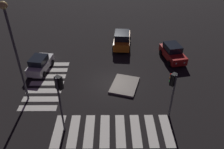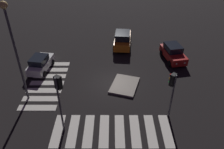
{
  "view_description": "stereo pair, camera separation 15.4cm",
  "coord_description": "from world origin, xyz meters",
  "px_view_note": "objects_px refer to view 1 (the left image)",
  "views": [
    {
      "loc": [
        17.48,
        -0.13,
        12.99
      ],
      "look_at": [
        0.0,
        0.0,
        1.0
      ],
      "focal_mm": 36.58,
      "sensor_mm": 36.0,
      "label": 1
    },
    {
      "loc": [
        17.48,
        0.03,
        12.99
      ],
      "look_at": [
        0.0,
        0.0,
        1.0
      ],
      "focal_mm": 36.58,
      "sensor_mm": 36.0,
      "label": 2
    }
  ],
  "objects_px": {
    "traffic_island": "(125,85)",
    "street_lamp": "(12,39)",
    "car_red": "(173,53)",
    "car_white": "(40,64)",
    "traffic_light_east": "(60,91)",
    "car_orange": "(122,39)",
    "traffic_light_north": "(173,85)"
  },
  "relations": [
    {
      "from": "car_orange",
      "to": "car_red",
      "type": "height_order",
      "value": "car_orange"
    },
    {
      "from": "car_orange",
      "to": "car_white",
      "type": "bearing_deg",
      "value": 126.44
    },
    {
      "from": "car_red",
      "to": "traffic_light_north",
      "type": "distance_m",
      "value": 9.25
    },
    {
      "from": "car_white",
      "to": "traffic_light_east",
      "type": "distance_m",
      "value": 9.34
    },
    {
      "from": "traffic_light_north",
      "to": "street_lamp",
      "type": "xyz_separation_m",
      "value": [
        -2.05,
        -11.7,
        2.71
      ]
    },
    {
      "from": "traffic_island",
      "to": "traffic_light_east",
      "type": "bearing_deg",
      "value": -41.34
    },
    {
      "from": "traffic_island",
      "to": "street_lamp",
      "type": "relative_size",
      "value": 0.42
    },
    {
      "from": "traffic_island",
      "to": "traffic_light_east",
      "type": "relative_size",
      "value": 0.75
    },
    {
      "from": "car_white",
      "to": "traffic_light_north",
      "type": "height_order",
      "value": "traffic_light_north"
    },
    {
      "from": "traffic_light_north",
      "to": "traffic_island",
      "type": "bearing_deg",
      "value": -5.82
    },
    {
      "from": "traffic_light_north",
      "to": "street_lamp",
      "type": "height_order",
      "value": "street_lamp"
    },
    {
      "from": "street_lamp",
      "to": "traffic_island",
      "type": "bearing_deg",
      "value": 101.75
    },
    {
      "from": "car_red",
      "to": "traffic_light_east",
      "type": "xyz_separation_m",
      "value": [
        10.18,
        -10.16,
        2.76
      ]
    },
    {
      "from": "traffic_island",
      "to": "car_orange",
      "type": "xyz_separation_m",
      "value": [
        -8.01,
        0.07,
        0.85
      ]
    },
    {
      "from": "car_white",
      "to": "traffic_island",
      "type": "bearing_deg",
      "value": -98.98
    },
    {
      "from": "car_red",
      "to": "traffic_light_east",
      "type": "relative_size",
      "value": 0.87
    },
    {
      "from": "car_white",
      "to": "car_red",
      "type": "xyz_separation_m",
      "value": [
        -2.15,
        14.0,
        0.05
      ]
    },
    {
      "from": "traffic_island",
      "to": "car_white",
      "type": "bearing_deg",
      "value": -107.89
    },
    {
      "from": "car_red",
      "to": "traffic_light_north",
      "type": "bearing_deg",
      "value": -25.85
    },
    {
      "from": "car_white",
      "to": "street_lamp",
      "type": "height_order",
      "value": "street_lamp"
    },
    {
      "from": "traffic_island",
      "to": "street_lamp",
      "type": "distance_m",
      "value": 10.33
    },
    {
      "from": "car_white",
      "to": "car_red",
      "type": "relative_size",
      "value": 0.93
    },
    {
      "from": "traffic_island",
      "to": "traffic_light_north",
      "type": "relative_size",
      "value": 0.91
    },
    {
      "from": "traffic_island",
      "to": "car_red",
      "type": "xyz_separation_m",
      "value": [
        -4.89,
        5.5,
        0.75
      ]
    },
    {
      "from": "car_orange",
      "to": "traffic_island",
      "type": "bearing_deg",
      "value": -175.68
    },
    {
      "from": "traffic_light_east",
      "to": "street_lamp",
      "type": "height_order",
      "value": "street_lamp"
    },
    {
      "from": "traffic_island",
      "to": "car_orange",
      "type": "relative_size",
      "value": 0.79
    },
    {
      "from": "car_orange",
      "to": "car_white",
      "type": "height_order",
      "value": "car_orange"
    },
    {
      "from": "traffic_island",
      "to": "car_white",
      "type": "xyz_separation_m",
      "value": [
        -2.74,
        -8.49,
        0.7
      ]
    },
    {
      "from": "traffic_island",
      "to": "traffic_light_north",
      "type": "bearing_deg",
      "value": 40.08
    },
    {
      "from": "traffic_light_east",
      "to": "street_lamp",
      "type": "distance_m",
      "value": 5.61
    },
    {
      "from": "car_orange",
      "to": "traffic_light_north",
      "type": "relative_size",
      "value": 1.16
    }
  ]
}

